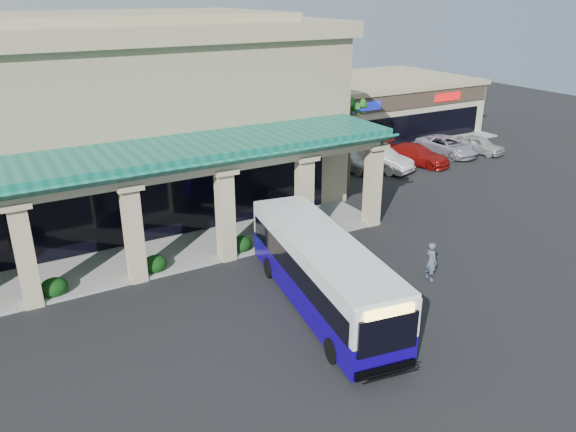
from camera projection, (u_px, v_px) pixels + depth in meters
ground at (335, 288)px, 25.34m from camera, size 110.00×110.00×0.00m
main_building at (67, 118)px, 32.39m from camera, size 30.80×14.80×11.35m
arcade at (112, 214)px, 26.05m from camera, size 30.00×6.20×5.70m
strip_mall at (350, 107)px, 52.05m from camera, size 22.50×12.50×4.90m
palm_0 at (349, 141)px, 36.89m from camera, size 2.40×2.40×6.60m
palm_1 at (336, 136)px, 39.91m from camera, size 2.40×2.40×5.80m
broadleaf_tree at (277, 131)px, 43.19m from camera, size 2.60×2.60×4.81m
transit_bus at (322, 274)px, 23.29m from camera, size 4.34×11.46×3.13m
pedestrian at (431, 261)px, 25.78m from camera, size 0.50×0.71×1.85m
car_silver at (350, 159)px, 41.84m from camera, size 2.95×5.07×1.62m
car_white at (379, 158)px, 41.79m from camera, size 3.31×5.58×1.74m
car_red at (416, 155)px, 43.13m from camera, size 4.08×5.69×1.53m
car_gray at (447, 146)px, 45.64m from camera, size 2.87×5.55×1.50m
car_extra at (479, 145)px, 46.19m from camera, size 2.57×4.41×1.41m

